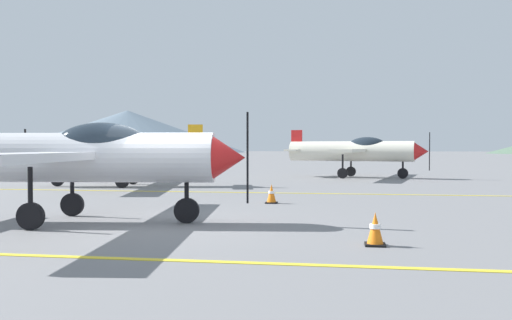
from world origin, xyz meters
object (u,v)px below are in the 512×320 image
airplane_near (75,156)px  airplane_far (356,150)px  traffic_cone_side (271,194)px  airplane_mid (116,151)px  traffic_cone_front (375,229)px

airplane_near → airplane_far: (6.92, 19.26, 0.00)m
airplane_far → traffic_cone_side: airplane_far is taller
airplane_mid → traffic_cone_side: size_ratio=15.45×
traffic_cone_front → traffic_cone_side: same height
airplane_near → traffic_cone_front: 7.00m
airplane_mid → airplane_far: same height
airplane_near → airplane_far: same height
airplane_mid → traffic_cone_front: airplane_mid is taller
airplane_near → traffic_cone_side: (3.93, 4.84, -1.25)m
airplane_mid → airplane_far: 13.55m
traffic_cone_side → airplane_near: bearing=-129.1°
airplane_near → traffic_cone_side: size_ratio=15.47×
airplane_far → traffic_cone_side: 14.78m
airplane_mid → traffic_cone_front: 16.53m
airplane_near → airplane_mid: size_ratio=1.00×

